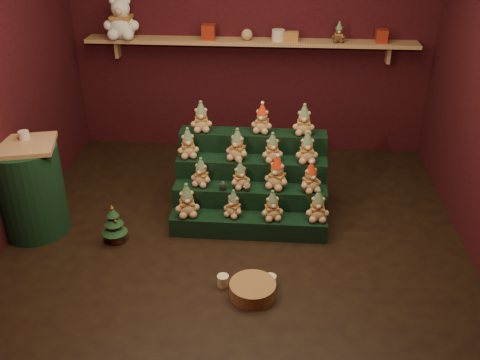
# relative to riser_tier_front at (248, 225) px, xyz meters

# --- Properties ---
(ground) EXTENTS (4.00, 4.00, 0.00)m
(ground) POSITION_rel_riser_tier_front_xyz_m (-0.10, -0.10, -0.09)
(ground) COLOR black
(ground) RESTS_ON ground
(back_wall) EXTENTS (4.00, 0.10, 2.80)m
(back_wall) POSITION_rel_riser_tier_front_xyz_m (-0.10, 1.95, 1.31)
(back_wall) COLOR black
(back_wall) RESTS_ON ground
(front_wall) EXTENTS (4.00, 0.10, 2.80)m
(front_wall) POSITION_rel_riser_tier_front_xyz_m (-0.10, -2.15, 1.31)
(front_wall) COLOR black
(front_wall) RESTS_ON ground
(back_shelf) EXTENTS (3.60, 0.26, 0.24)m
(back_shelf) POSITION_rel_riser_tier_front_xyz_m (-0.10, 1.78, 1.20)
(back_shelf) COLOR tan
(back_shelf) RESTS_ON ground
(riser_tier_front) EXTENTS (1.40, 0.22, 0.18)m
(riser_tier_front) POSITION_rel_riser_tier_front_xyz_m (0.00, 0.00, 0.00)
(riser_tier_front) COLOR black
(riser_tier_front) RESTS_ON ground
(riser_tier_midfront) EXTENTS (1.40, 0.22, 0.36)m
(riser_tier_midfront) POSITION_rel_riser_tier_front_xyz_m (0.00, 0.22, 0.09)
(riser_tier_midfront) COLOR black
(riser_tier_midfront) RESTS_ON ground
(riser_tier_midback) EXTENTS (1.40, 0.22, 0.54)m
(riser_tier_midback) POSITION_rel_riser_tier_front_xyz_m (0.00, 0.44, 0.18)
(riser_tier_midback) COLOR black
(riser_tier_midback) RESTS_ON ground
(riser_tier_back) EXTENTS (1.40, 0.22, 0.72)m
(riser_tier_back) POSITION_rel_riser_tier_front_xyz_m (0.00, 0.66, 0.27)
(riser_tier_back) COLOR black
(riser_tier_back) RESTS_ON ground
(teddy_0) EXTENTS (0.26, 0.25, 0.30)m
(teddy_0) POSITION_rel_riser_tier_front_xyz_m (-0.54, -0.01, 0.24)
(teddy_0) COLOR tan
(teddy_0) RESTS_ON riser_tier_front
(teddy_1) EXTENTS (0.23, 0.22, 0.25)m
(teddy_1) POSITION_rel_riser_tier_front_xyz_m (-0.13, 0.01, 0.21)
(teddy_1) COLOR tan
(teddy_1) RESTS_ON riser_tier_front
(teddy_2) EXTENTS (0.23, 0.22, 0.27)m
(teddy_2) POSITION_rel_riser_tier_front_xyz_m (0.21, -0.01, 0.23)
(teddy_2) COLOR tan
(teddy_2) RESTS_ON riser_tier_front
(teddy_3) EXTENTS (0.21, 0.19, 0.29)m
(teddy_3) POSITION_rel_riser_tier_front_xyz_m (0.61, 0.01, 0.23)
(teddy_3) COLOR tan
(teddy_3) RESTS_ON riser_tier_front
(teddy_4) EXTENTS (0.23, 0.21, 0.26)m
(teddy_4) POSITION_rel_riser_tier_front_xyz_m (-0.45, 0.23, 0.40)
(teddy_4) COLOR tan
(teddy_4) RESTS_ON riser_tier_midfront
(teddy_5) EXTENTS (0.23, 0.23, 0.25)m
(teddy_5) POSITION_rel_riser_tier_front_xyz_m (-0.09, 0.22, 0.40)
(teddy_5) COLOR tan
(teddy_5) RESTS_ON riser_tier_midfront
(teddy_6) EXTENTS (0.28, 0.27, 0.31)m
(teddy_6) POSITION_rel_riser_tier_front_xyz_m (0.24, 0.24, 0.42)
(teddy_6) COLOR tan
(teddy_6) RESTS_ON riser_tier_midfront
(teddy_7) EXTENTS (0.26, 0.25, 0.28)m
(teddy_7) POSITION_rel_riser_tier_front_xyz_m (0.54, 0.20, 0.41)
(teddy_7) COLOR tan
(teddy_7) RESTS_ON riser_tier_midfront
(teddy_8) EXTENTS (0.24, 0.22, 0.28)m
(teddy_8) POSITION_rel_riser_tier_front_xyz_m (-0.59, 0.45, 0.59)
(teddy_8) COLOR tan
(teddy_8) RESTS_ON riser_tier_midback
(teddy_9) EXTENTS (0.27, 0.25, 0.29)m
(teddy_9) POSITION_rel_riser_tier_front_xyz_m (-0.13, 0.43, 0.60)
(teddy_9) COLOR tan
(teddy_9) RESTS_ON riser_tier_midback
(teddy_10) EXTENTS (0.22, 0.21, 0.27)m
(teddy_10) POSITION_rel_riser_tier_front_xyz_m (0.19, 0.42, 0.58)
(teddy_10) COLOR tan
(teddy_10) RESTS_ON riser_tier_midback
(teddy_11) EXTENTS (0.23, 0.21, 0.29)m
(teddy_11) POSITION_rel_riser_tier_front_xyz_m (0.50, 0.42, 0.59)
(teddy_11) COLOR tan
(teddy_11) RESTS_ON riser_tier_midback
(teddy_12) EXTENTS (0.23, 0.21, 0.29)m
(teddy_12) POSITION_rel_riser_tier_front_xyz_m (-0.49, 0.65, 0.77)
(teddy_12) COLOR tan
(teddy_12) RESTS_ON riser_tier_back
(teddy_13) EXTENTS (0.23, 0.22, 0.28)m
(teddy_13) POSITION_rel_riser_tier_front_xyz_m (0.08, 0.66, 0.77)
(teddy_13) COLOR tan
(teddy_13) RESTS_ON riser_tier_back
(teddy_14) EXTENTS (0.20, 0.18, 0.29)m
(teddy_14) POSITION_rel_riser_tier_front_xyz_m (0.47, 0.65, 0.77)
(teddy_14) COLOR tan
(teddy_14) RESTS_ON riser_tier_back
(snow_globe_a) EXTENTS (0.07, 0.07, 0.09)m
(snow_globe_a) POSITION_rel_riser_tier_front_xyz_m (-0.24, 0.16, 0.31)
(snow_globe_a) COLOR black
(snow_globe_a) RESTS_ON riser_tier_midfront
(snow_globe_b) EXTENTS (0.07, 0.07, 0.09)m
(snow_globe_b) POSITION_rel_riser_tier_front_xyz_m (-0.03, 0.16, 0.32)
(snow_globe_b) COLOR black
(snow_globe_b) RESTS_ON riser_tier_midfront
(snow_globe_c) EXTENTS (0.06, 0.06, 0.08)m
(snow_globe_c) POSITION_rel_riser_tier_front_xyz_m (0.50, 0.16, 0.31)
(snow_globe_c) COLOR black
(snow_globe_c) RESTS_ON riser_tier_midfront
(side_table) EXTENTS (0.66, 0.60, 0.86)m
(side_table) POSITION_rel_riser_tier_front_xyz_m (-1.93, -0.07, 0.33)
(side_table) COLOR tan
(side_table) RESTS_ON ground
(table_ornament) EXTENTS (0.09, 0.09, 0.07)m
(table_ornament) POSITION_rel_riser_tier_front_xyz_m (-1.93, 0.03, 0.81)
(table_ornament) COLOR beige
(table_ornament) RESTS_ON side_table
(mini_christmas_tree) EXTENTS (0.22, 0.22, 0.38)m
(mini_christmas_tree) POSITION_rel_riser_tier_front_xyz_m (-1.16, -0.21, 0.09)
(mini_christmas_tree) COLOR #412617
(mini_christmas_tree) RESTS_ON ground
(mug_left) EXTENTS (0.09, 0.09, 0.09)m
(mug_left) POSITION_rel_riser_tier_front_xyz_m (-0.15, -0.73, -0.04)
(mug_left) COLOR beige
(mug_left) RESTS_ON ground
(mug_right) EXTENTS (0.09, 0.09, 0.09)m
(mug_right) POSITION_rel_riser_tier_front_xyz_m (0.22, -0.71, -0.04)
(mug_right) COLOR beige
(mug_right) RESTS_ON ground
(wicker_basket) EXTENTS (0.46, 0.46, 0.11)m
(wicker_basket) POSITION_rel_riser_tier_front_xyz_m (0.09, -0.83, -0.03)
(wicker_basket) COLOR olive
(wicker_basket) RESTS_ON ground
(white_bear) EXTENTS (0.40, 0.36, 0.54)m
(white_bear) POSITION_rel_riser_tier_front_xyz_m (-1.49, 1.74, 1.50)
(white_bear) COLOR white
(white_bear) RESTS_ON back_shelf
(brown_bear) EXTENTS (0.15, 0.13, 0.21)m
(brown_bear) POSITION_rel_riser_tier_front_xyz_m (0.84, 1.74, 1.33)
(brown_bear) COLOR #4D3119
(brown_bear) RESTS_ON back_shelf
(gift_tin_red_a) EXTENTS (0.14, 0.14, 0.16)m
(gift_tin_red_a) POSITION_rel_riser_tier_front_xyz_m (-0.55, 1.75, 1.31)
(gift_tin_red_a) COLOR #A42B19
(gift_tin_red_a) RESTS_ON back_shelf
(gift_tin_cream) EXTENTS (0.14, 0.14, 0.12)m
(gift_tin_cream) POSITION_rel_riser_tier_front_xyz_m (0.20, 1.75, 1.29)
(gift_tin_cream) COLOR beige
(gift_tin_cream) RESTS_ON back_shelf
(gift_tin_red_b) EXTENTS (0.12, 0.12, 0.14)m
(gift_tin_red_b) POSITION_rel_riser_tier_front_xyz_m (1.29, 1.75, 1.30)
(gift_tin_red_b) COLOR #A42B19
(gift_tin_red_b) RESTS_ON back_shelf
(shelf_plush_ball) EXTENTS (0.12, 0.12, 0.12)m
(shelf_plush_ball) POSITION_rel_riser_tier_front_xyz_m (-0.13, 1.75, 1.29)
(shelf_plush_ball) COLOR tan
(shelf_plush_ball) RESTS_ON back_shelf
(scarf_gift_box) EXTENTS (0.16, 0.10, 0.10)m
(scarf_gift_box) POSITION_rel_riser_tier_front_xyz_m (0.33, 1.75, 1.28)
(scarf_gift_box) COLOR #CC5B1C
(scarf_gift_box) RESTS_ON back_shelf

